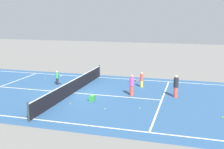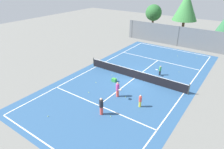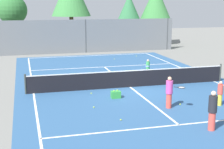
{
  "view_description": "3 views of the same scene",
  "coord_description": "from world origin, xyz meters",
  "px_view_note": "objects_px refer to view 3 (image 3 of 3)",
  "views": [
    {
      "loc": [
        -18.06,
        -8.15,
        5.54
      ],
      "look_at": [
        0.9,
        -2.66,
        1.36
      ],
      "focal_mm": 44.47,
      "sensor_mm": 36.0,
      "label": 1
    },
    {
      "loc": [
        9.35,
        -17.59,
        10.23
      ],
      "look_at": [
        -1.2,
        -2.65,
        1.18
      ],
      "focal_mm": 31.94,
      "sensor_mm": 36.0,
      "label": 2
    },
    {
      "loc": [
        -5.94,
        -18.22,
        4.9
      ],
      "look_at": [
        -1.39,
        -1.13,
        1.07
      ],
      "focal_mm": 54.34,
      "sensor_mm": 36.0,
      "label": 3
    }
  ],
  "objects_px": {
    "tennis_ball_3": "(121,120)",
    "tennis_ball_8": "(94,107)",
    "player_0": "(148,68)",
    "tennis_ball_2": "(91,93)",
    "tennis_ball_5": "(180,104)",
    "player_1": "(213,110)",
    "player_2": "(170,92)",
    "ball_crate": "(116,95)",
    "player_3": "(220,93)",
    "tennis_ball_7": "(158,69)",
    "tennis_ball_0": "(114,59)",
    "tennis_ball_6": "(111,74)",
    "tennis_ball_9": "(136,56)"
  },
  "relations": [
    {
      "from": "player_0",
      "to": "tennis_ball_2",
      "type": "bearing_deg",
      "value": -144.4
    },
    {
      "from": "tennis_ball_2",
      "to": "tennis_ball_7",
      "type": "xyz_separation_m",
      "value": [
        6.06,
        5.27,
        0.0
      ]
    },
    {
      "from": "tennis_ball_5",
      "to": "tennis_ball_8",
      "type": "bearing_deg",
      "value": 171.39
    },
    {
      "from": "player_0",
      "to": "ball_crate",
      "type": "xyz_separation_m",
      "value": [
        -3.37,
        -4.27,
        -0.43
      ]
    },
    {
      "from": "player_0",
      "to": "tennis_ball_3",
      "type": "height_order",
      "value": "player_0"
    },
    {
      "from": "player_1",
      "to": "tennis_ball_8",
      "type": "xyz_separation_m",
      "value": [
        -3.83,
        3.93,
        -0.77
      ]
    },
    {
      "from": "tennis_ball_2",
      "to": "tennis_ball_8",
      "type": "height_order",
      "value": "same"
    },
    {
      "from": "tennis_ball_2",
      "to": "tennis_ball_3",
      "type": "height_order",
      "value": "same"
    },
    {
      "from": "ball_crate",
      "to": "tennis_ball_2",
      "type": "relative_size",
      "value": 7.25
    },
    {
      "from": "ball_crate",
      "to": "tennis_ball_9",
      "type": "relative_size",
      "value": 7.25
    },
    {
      "from": "player_0",
      "to": "tennis_ball_5",
      "type": "xyz_separation_m",
      "value": [
        -0.69,
        -6.24,
        -0.58
      ]
    },
    {
      "from": "player_0",
      "to": "tennis_ball_3",
      "type": "bearing_deg",
      "value": -118.2
    },
    {
      "from": "tennis_ball_2",
      "to": "tennis_ball_9",
      "type": "relative_size",
      "value": 1.0
    },
    {
      "from": "player_0",
      "to": "tennis_ball_5",
      "type": "relative_size",
      "value": 17.62
    },
    {
      "from": "player_0",
      "to": "tennis_ball_0",
      "type": "xyz_separation_m",
      "value": [
        -0.32,
        7.23,
        -0.58
      ]
    },
    {
      "from": "ball_crate",
      "to": "tennis_ball_6",
      "type": "bearing_deg",
      "value": 77.91
    },
    {
      "from": "player_0",
      "to": "tennis_ball_8",
      "type": "bearing_deg",
      "value": -130.6
    },
    {
      "from": "player_1",
      "to": "tennis_ball_6",
      "type": "bearing_deg",
      "value": 96.32
    },
    {
      "from": "player_0",
      "to": "tennis_ball_7",
      "type": "distance_m",
      "value": 2.69
    },
    {
      "from": "player_2",
      "to": "player_3",
      "type": "relative_size",
      "value": 1.25
    },
    {
      "from": "tennis_ball_8",
      "to": "tennis_ball_9",
      "type": "bearing_deg",
      "value": 63.68
    },
    {
      "from": "tennis_ball_0",
      "to": "tennis_ball_3",
      "type": "relative_size",
      "value": 1.0
    },
    {
      "from": "tennis_ball_2",
      "to": "tennis_ball_5",
      "type": "xyz_separation_m",
      "value": [
        3.76,
        -3.06,
        0.0
      ]
    },
    {
      "from": "tennis_ball_5",
      "to": "tennis_ball_8",
      "type": "xyz_separation_m",
      "value": [
        -4.12,
        0.62,
        0.0
      ]
    },
    {
      "from": "player_2",
      "to": "tennis_ball_9",
      "type": "relative_size",
      "value": 22.77
    },
    {
      "from": "player_0",
      "to": "player_3",
      "type": "distance_m",
      "value": 6.88
    },
    {
      "from": "player_3",
      "to": "ball_crate",
      "type": "height_order",
      "value": "player_3"
    },
    {
      "from": "tennis_ball_3",
      "to": "tennis_ball_7",
      "type": "height_order",
      "value": "same"
    },
    {
      "from": "player_0",
      "to": "player_3",
      "type": "bearing_deg",
      "value": -80.83
    },
    {
      "from": "player_1",
      "to": "tennis_ball_2",
      "type": "relative_size",
      "value": 23.88
    },
    {
      "from": "player_2",
      "to": "ball_crate",
      "type": "xyz_separation_m",
      "value": [
        -1.96,
        2.27,
        -0.6
      ]
    },
    {
      "from": "player_0",
      "to": "tennis_ball_8",
      "type": "relative_size",
      "value": 17.62
    },
    {
      "from": "player_0",
      "to": "tennis_ball_2",
      "type": "xyz_separation_m",
      "value": [
        -4.45,
        -3.18,
        -0.58
      ]
    },
    {
      "from": "tennis_ball_8",
      "to": "tennis_ball_7",
      "type": "bearing_deg",
      "value": 50.16
    },
    {
      "from": "tennis_ball_0",
      "to": "tennis_ball_6",
      "type": "bearing_deg",
      "value": -107.39
    },
    {
      "from": "ball_crate",
      "to": "tennis_ball_0",
      "type": "relative_size",
      "value": 7.25
    },
    {
      "from": "tennis_ball_3",
      "to": "tennis_ball_8",
      "type": "height_order",
      "value": "same"
    },
    {
      "from": "player_2",
      "to": "tennis_ball_6",
      "type": "relative_size",
      "value": 22.77
    },
    {
      "from": "player_2",
      "to": "tennis_ball_6",
      "type": "distance_m",
      "value": 7.89
    },
    {
      "from": "player_2",
      "to": "tennis_ball_9",
      "type": "xyz_separation_m",
      "value": [
        3.45,
        14.78,
        -0.74
      ]
    },
    {
      "from": "tennis_ball_3",
      "to": "tennis_ball_6",
      "type": "height_order",
      "value": "same"
    },
    {
      "from": "tennis_ball_6",
      "to": "tennis_ball_9",
      "type": "relative_size",
      "value": 1.0
    },
    {
      "from": "tennis_ball_7",
      "to": "tennis_ball_8",
      "type": "height_order",
      "value": "same"
    },
    {
      "from": "tennis_ball_3",
      "to": "tennis_ball_9",
      "type": "distance_m",
      "value": 16.99
    },
    {
      "from": "player_0",
      "to": "player_1",
      "type": "height_order",
      "value": "player_1"
    },
    {
      "from": "tennis_ball_7",
      "to": "ball_crate",
      "type": "bearing_deg",
      "value": -128.1
    },
    {
      "from": "tennis_ball_2",
      "to": "tennis_ball_7",
      "type": "height_order",
      "value": "same"
    },
    {
      "from": "player_1",
      "to": "player_3",
      "type": "distance_m",
      "value": 3.46
    },
    {
      "from": "player_1",
      "to": "tennis_ball_8",
      "type": "relative_size",
      "value": 23.88
    },
    {
      "from": "player_3",
      "to": "tennis_ball_0",
      "type": "distance_m",
      "value": 14.1
    }
  ]
}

